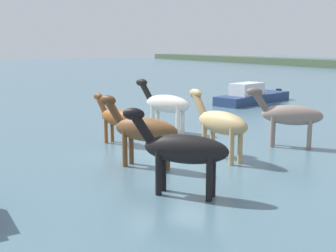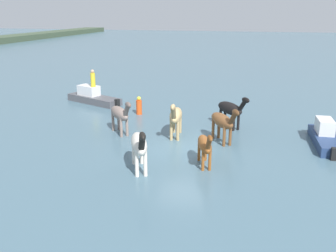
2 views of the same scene
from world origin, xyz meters
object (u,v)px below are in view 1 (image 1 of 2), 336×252
object	(u,v)px
horse_rear_stallion	(165,104)
horse_pinto_flank	(289,115)
horse_gray_outer	(143,129)
horse_dun_straggler	(117,118)
boat_motor_center	(252,97)
horse_dark_mare	(220,123)
horse_lead	(182,149)

from	to	relation	value
horse_rear_stallion	horse_pinto_flank	bearing A→B (deg)	-174.51
horse_gray_outer	horse_pinto_flank	xyz separation A→B (m)	(0.03, 5.33, -0.00)
horse_dun_straggler	boat_motor_center	size ratio (longest dim) A/B	0.36
horse_dark_mare	horse_pinto_flank	bearing A→B (deg)	-92.34
horse_pinto_flank	horse_rear_stallion	xyz separation A→B (m)	(-4.19, -2.45, 0.04)
horse_rear_stallion	horse_lead	size ratio (longest dim) A/B	1.21
horse_pinto_flank	boat_motor_center	size ratio (longest dim) A/B	0.36
horse_gray_outer	horse_lead	distance (m)	2.48
horse_dark_mare	horse_dun_straggler	distance (m)	3.86
horse_lead	horse_dun_straggler	distance (m)	5.55
horse_gray_outer	boat_motor_center	size ratio (longest dim) A/B	0.39
horse_dark_mare	horse_dun_straggler	world-z (taller)	horse_dark_mare
horse_gray_outer	horse_rear_stallion	size ratio (longest dim) A/B	0.91
horse_lead	horse_dark_mare	bearing A→B (deg)	-92.08
horse_dark_mare	boat_motor_center	xyz separation A→B (m)	(-9.83, 9.16, -0.79)
horse_gray_outer	horse_dun_straggler	bearing A→B (deg)	-41.08
horse_dun_straggler	boat_motor_center	distance (m)	12.94
horse_dark_mare	horse_lead	world-z (taller)	horse_dark_mare
horse_dark_mare	horse_gray_outer	bearing A→B (deg)	77.62
horse_dark_mare	boat_motor_center	size ratio (longest dim) A/B	0.44
boat_motor_center	horse_dun_straggler	bearing A→B (deg)	12.51
horse_pinto_flank	horse_lead	world-z (taller)	horse_pinto_flank
horse_gray_outer	horse_pinto_flank	bearing A→B (deg)	-123.79
horse_gray_outer	horse_dark_mare	world-z (taller)	horse_dark_mare
horse_pinto_flank	horse_dun_straggler	bearing A→B (deg)	15.37
horse_pinto_flank	horse_dun_straggler	size ratio (longest dim) A/B	0.98
boat_motor_center	horse_dark_mare	bearing A→B (deg)	29.18
horse_dark_mare	boat_motor_center	bearing A→B (deg)	-49.49
horse_dun_straggler	horse_pinto_flank	bearing A→B (deg)	-140.35
horse_rear_stallion	horse_lead	distance (m)	7.30
horse_rear_stallion	horse_lead	world-z (taller)	horse_rear_stallion
horse_gray_outer	horse_rear_stallion	bearing A→B (deg)	-68.15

